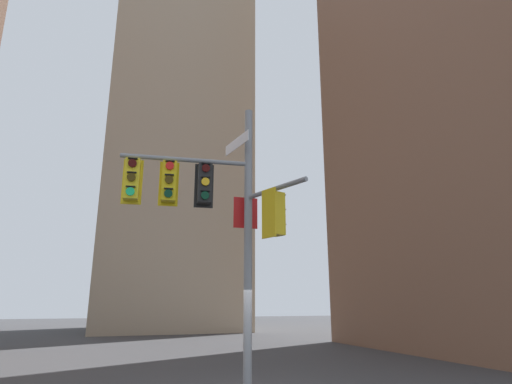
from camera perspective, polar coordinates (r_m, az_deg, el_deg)
building_mid_block at (r=40.66m, az=-11.07°, el=6.02°), size 12.06×12.06×33.02m
signal_pole_assembly at (r=10.27m, az=-5.59°, el=-2.40°), size 3.89×2.63×7.19m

